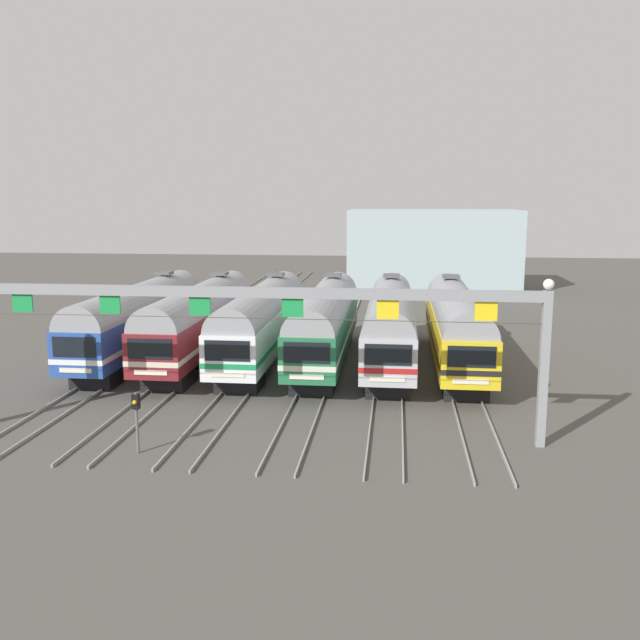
# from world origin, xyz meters

# --- Properties ---
(ground_plane) EXTENTS (160.00, 160.00, 0.00)m
(ground_plane) POSITION_xyz_m (0.00, 0.00, 0.00)
(ground_plane) COLOR #4C4944
(track_bed) EXTENTS (21.29, 70.00, 0.15)m
(track_bed) POSITION_xyz_m (0.00, 17.00, 0.07)
(track_bed) COLOR gray
(track_bed) RESTS_ON ground
(commuter_train_blue) EXTENTS (2.88, 18.06, 5.05)m
(commuter_train_blue) POSITION_xyz_m (-9.89, -0.00, 2.69)
(commuter_train_blue) COLOR #284C9E
(commuter_train_blue) RESTS_ON ground
(commuter_train_maroon) EXTENTS (2.88, 18.06, 5.05)m
(commuter_train_maroon) POSITION_xyz_m (-5.94, -0.00, 2.69)
(commuter_train_maroon) COLOR maroon
(commuter_train_maroon) RESTS_ON ground
(commuter_train_white) EXTENTS (2.88, 18.06, 5.05)m
(commuter_train_white) POSITION_xyz_m (-1.98, -0.00, 2.69)
(commuter_train_white) COLOR white
(commuter_train_white) RESTS_ON ground
(commuter_train_green) EXTENTS (2.88, 18.06, 5.05)m
(commuter_train_green) POSITION_xyz_m (1.98, -0.00, 2.69)
(commuter_train_green) COLOR #236B42
(commuter_train_green) RESTS_ON ground
(commuter_train_stainless) EXTENTS (2.88, 18.06, 5.05)m
(commuter_train_stainless) POSITION_xyz_m (5.94, -0.00, 2.69)
(commuter_train_stainless) COLOR #B2B5BA
(commuter_train_stainless) RESTS_ON ground
(commuter_train_yellow) EXTENTS (2.88, 18.06, 5.05)m
(commuter_train_yellow) POSITION_xyz_m (9.89, -0.00, 2.69)
(commuter_train_yellow) COLOR gold
(commuter_train_yellow) RESTS_ON ground
(catenary_gantry) EXTENTS (25.03, 0.44, 6.97)m
(catenary_gantry) POSITION_xyz_m (0.00, -13.50, 5.33)
(catenary_gantry) COLOR gray
(catenary_gantry) RESTS_ON ground
(yard_signal_mast) EXTENTS (0.28, 0.35, 2.51)m
(yard_signal_mast) POSITION_xyz_m (-3.96, -16.11, 1.76)
(yard_signal_mast) COLOR #59595E
(yard_signal_mast) RESTS_ON ground
(maintenance_building) EXTENTS (18.47, 10.00, 8.78)m
(maintenance_building) POSITION_xyz_m (10.20, 36.65, 4.39)
(maintenance_building) COLOR #9EB2B7
(maintenance_building) RESTS_ON ground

